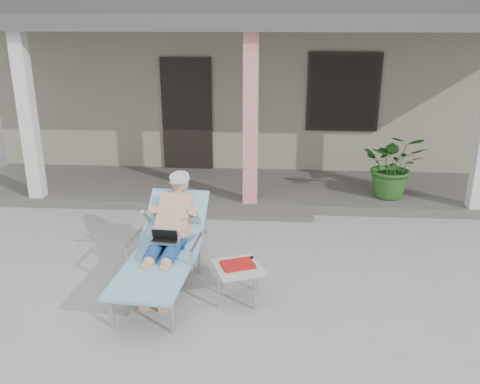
{
  "coord_description": "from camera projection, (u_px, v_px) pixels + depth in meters",
  "views": [
    {
      "loc": [
        0.4,
        -5.49,
        2.98
      ],
      "look_at": [
        -0.05,
        0.6,
        0.85
      ],
      "focal_mm": 38.0,
      "sensor_mm": 36.0,
      "label": 1
    }
  ],
  "objects": [
    {
      "name": "porch_deck",
      "position": [
        253.0,
        189.0,
        8.97
      ],
      "size": [
        10.0,
        2.0,
        0.15
      ],
      "primitive_type": "cube",
      "color": "#605B56",
      "rests_on": "ground"
    },
    {
      "name": "ground",
      "position": [
        240.0,
        274.0,
        6.17
      ],
      "size": [
        60.0,
        60.0,
        0.0
      ],
      "primitive_type": "plane",
      "color": "#9E9E99",
      "rests_on": "ground"
    },
    {
      "name": "porch_overhang",
      "position": [
        254.0,
        28.0,
        8.03
      ],
      "size": [
        10.0,
        2.3,
        2.85
      ],
      "color": "silver",
      "rests_on": "porch_deck"
    },
    {
      "name": "house",
      "position": [
        261.0,
        75.0,
        11.74
      ],
      "size": [
        10.4,
        5.4,
        3.3
      ],
      "color": "gray",
      "rests_on": "ground"
    },
    {
      "name": "lounger",
      "position": [
        165.0,
        223.0,
        5.7
      ],
      "size": [
        0.85,
        1.96,
        1.25
      ],
      "rotation": [
        0.0,
        0.0,
        -0.07
      ],
      "color": "#B7B7BC",
      "rests_on": "ground"
    },
    {
      "name": "porch_step",
      "position": [
        249.0,
        215.0,
        7.9
      ],
      "size": [
        2.0,
        0.3,
        0.07
      ],
      "primitive_type": "cube",
      "color": "#605B56",
      "rests_on": "ground"
    },
    {
      "name": "potted_palm",
      "position": [
        394.0,
        165.0,
        8.2
      ],
      "size": [
        1.11,
        1.0,
        1.08
      ],
      "primitive_type": "imported",
      "rotation": [
        0.0,
        0.0,
        -0.18
      ],
      "color": "#26591E",
      "rests_on": "porch_deck"
    },
    {
      "name": "side_table",
      "position": [
        238.0,
        269.0,
        5.51
      ],
      "size": [
        0.64,
        0.64,
        0.44
      ],
      "rotation": [
        0.0,
        0.0,
        0.39
      ],
      "color": "#B2B2AD",
      "rests_on": "ground"
    }
  ]
}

